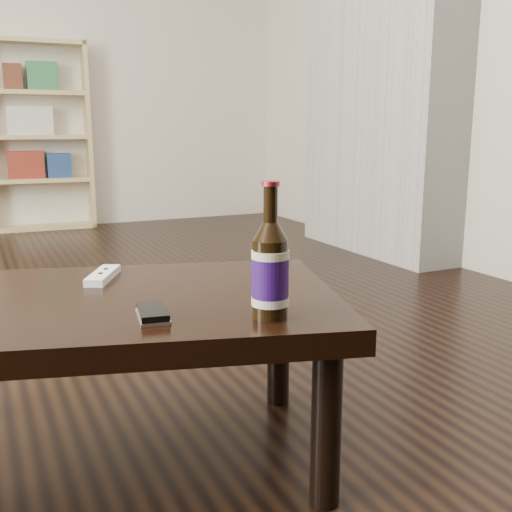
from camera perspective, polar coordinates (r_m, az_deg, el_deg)
name	(u,v)px	position (r m, az deg, el deg)	size (l,w,h in m)	color
chimney_breast	(383,22)	(3.79, 12.01, 20.99)	(0.30, 1.20, 2.70)	white
bookshelf	(37,133)	(4.85, -20.17, 10.94)	(0.75, 0.37, 1.37)	tan
coffee_table	(98,320)	(1.36, -14.80, -5.93)	(1.17, 0.87, 0.39)	black
beer_bottle	(270,271)	(1.14, 1.37, -1.42)	(0.09, 0.09, 0.26)	black
phone	(153,314)	(1.17, -9.80, -5.44)	(0.07, 0.12, 0.02)	silver
remote	(103,275)	(1.49, -14.38, -1.80)	(0.11, 0.16, 0.02)	silver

